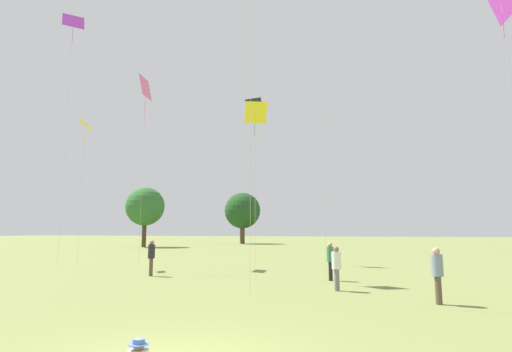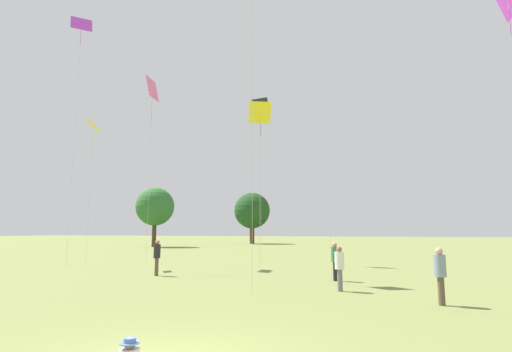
{
  "view_description": "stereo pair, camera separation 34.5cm",
  "coord_description": "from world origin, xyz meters",
  "px_view_note": "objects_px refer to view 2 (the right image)",
  "views": [
    {
      "loc": [
        3.26,
        -5.97,
        2.2
      ],
      "look_at": [
        -0.09,
        5.38,
        3.82
      ],
      "focal_mm": 28.0,
      "sensor_mm": 36.0,
      "label": 1
    },
    {
      "loc": [
        3.59,
        -5.87,
        2.2
      ],
      "look_at": [
        -0.09,
        5.38,
        3.82
      ],
      "focal_mm": 28.0,
      "sensor_mm": 36.0,
      "label": 2
    }
  ],
  "objects_px": {
    "kite_5": "(152,92)",
    "kite_9": "(508,3)",
    "kite_3": "(93,130)",
    "kite_1": "(81,30)",
    "distant_tree_0": "(252,211)",
    "person_standing_0": "(339,264)",
    "person_standing_1": "(335,258)",
    "distant_tree_2": "(155,207)",
    "person_standing_4": "(440,271)",
    "kite_4": "(260,116)",
    "person_standing_2": "(157,254)",
    "kite_8": "(261,110)"
  },
  "relations": [
    {
      "from": "person_standing_2",
      "to": "kite_9",
      "type": "height_order",
      "value": "kite_9"
    },
    {
      "from": "kite_3",
      "to": "distant_tree_0",
      "type": "height_order",
      "value": "kite_3"
    },
    {
      "from": "kite_8",
      "to": "kite_9",
      "type": "height_order",
      "value": "kite_9"
    },
    {
      "from": "distant_tree_0",
      "to": "kite_9",
      "type": "bearing_deg",
      "value": -60.89
    },
    {
      "from": "person_standing_2",
      "to": "kite_9",
      "type": "relative_size",
      "value": 0.15
    },
    {
      "from": "kite_9",
      "to": "distant_tree_0",
      "type": "distance_m",
      "value": 55.53
    },
    {
      "from": "person_standing_2",
      "to": "distant_tree_2",
      "type": "xyz_separation_m",
      "value": [
        -19.49,
        30.46,
        4.43
      ]
    },
    {
      "from": "kite_5",
      "to": "distant_tree_0",
      "type": "distance_m",
      "value": 43.37
    },
    {
      "from": "kite_1",
      "to": "kite_3",
      "type": "bearing_deg",
      "value": 1.01
    },
    {
      "from": "person_standing_0",
      "to": "kite_4",
      "type": "xyz_separation_m",
      "value": [
        -3.8,
        2.27,
        6.64
      ]
    },
    {
      "from": "kite_3",
      "to": "kite_9",
      "type": "height_order",
      "value": "kite_9"
    },
    {
      "from": "person_standing_0",
      "to": "kite_5",
      "type": "xyz_separation_m",
      "value": [
        -13.19,
        7.52,
        10.69
      ]
    },
    {
      "from": "person_standing_0",
      "to": "person_standing_4",
      "type": "height_order",
      "value": "person_standing_4"
    },
    {
      "from": "kite_9",
      "to": "kite_1",
      "type": "bearing_deg",
      "value": 118.32
    },
    {
      "from": "kite_1",
      "to": "distant_tree_2",
      "type": "relative_size",
      "value": 2.05
    },
    {
      "from": "person_standing_2",
      "to": "distant_tree_2",
      "type": "bearing_deg",
      "value": -76.37
    },
    {
      "from": "kite_5",
      "to": "kite_9",
      "type": "relative_size",
      "value": 1.06
    },
    {
      "from": "person_standing_0",
      "to": "kite_9",
      "type": "height_order",
      "value": "kite_9"
    },
    {
      "from": "person_standing_2",
      "to": "kite_5",
      "type": "height_order",
      "value": "kite_5"
    },
    {
      "from": "kite_1",
      "to": "kite_3",
      "type": "relative_size",
      "value": 1.81
    },
    {
      "from": "distant_tree_0",
      "to": "distant_tree_2",
      "type": "height_order",
      "value": "distant_tree_0"
    },
    {
      "from": "kite_1",
      "to": "distant_tree_0",
      "type": "xyz_separation_m",
      "value": [
        -2.84,
        44.64,
        -10.13
      ]
    },
    {
      "from": "person_standing_1",
      "to": "distant_tree_0",
      "type": "bearing_deg",
      "value": 89.69
    },
    {
      "from": "person_standing_1",
      "to": "kite_1",
      "type": "xyz_separation_m",
      "value": [
        -16.91,
        2.26,
        14.71
      ]
    },
    {
      "from": "kite_8",
      "to": "distant_tree_0",
      "type": "height_order",
      "value": "kite_8"
    },
    {
      "from": "person_standing_0",
      "to": "person_standing_4",
      "type": "relative_size",
      "value": 0.96
    },
    {
      "from": "person_standing_2",
      "to": "kite_8",
      "type": "height_order",
      "value": "kite_8"
    },
    {
      "from": "person_standing_1",
      "to": "kite_8",
      "type": "distance_m",
      "value": 14.39
    },
    {
      "from": "person_standing_0",
      "to": "kite_3",
      "type": "distance_m",
      "value": 18.54
    },
    {
      "from": "person_standing_0",
      "to": "kite_9",
      "type": "relative_size",
      "value": 0.14
    },
    {
      "from": "person_standing_2",
      "to": "kite_3",
      "type": "xyz_separation_m",
      "value": [
        -6.85,
        2.95,
        7.6
      ]
    },
    {
      "from": "person_standing_1",
      "to": "kite_4",
      "type": "xyz_separation_m",
      "value": [
        -3.26,
        -0.71,
        6.58
      ]
    },
    {
      "from": "kite_5",
      "to": "kite_9",
      "type": "height_order",
      "value": "kite_5"
    },
    {
      "from": "kite_5",
      "to": "distant_tree_2",
      "type": "height_order",
      "value": "kite_5"
    },
    {
      "from": "person_standing_0",
      "to": "kite_3",
      "type": "bearing_deg",
      "value": -20.19
    },
    {
      "from": "kite_4",
      "to": "kite_8",
      "type": "bearing_deg",
      "value": -51.15
    },
    {
      "from": "kite_4",
      "to": "kite_8",
      "type": "distance_m",
      "value": 10.21
    },
    {
      "from": "kite_3",
      "to": "kite_9",
      "type": "xyz_separation_m",
      "value": [
        22.62,
        -3.69,
        2.37
      ]
    },
    {
      "from": "kite_9",
      "to": "person_standing_1",
      "type": "bearing_deg",
      "value": 115.93
    },
    {
      "from": "person_standing_4",
      "to": "person_standing_0",
      "type": "bearing_deg",
      "value": 10.42
    },
    {
      "from": "person_standing_1",
      "to": "person_standing_2",
      "type": "relative_size",
      "value": 0.97
    },
    {
      "from": "kite_1",
      "to": "distant_tree_0",
      "type": "relative_size",
      "value": 1.92
    },
    {
      "from": "kite_4",
      "to": "distant_tree_2",
      "type": "bearing_deg",
      "value": -29.1
    },
    {
      "from": "kite_8",
      "to": "person_standing_2",
      "type": "bearing_deg",
      "value": 128.22
    },
    {
      "from": "kite_3",
      "to": "kite_1",
      "type": "bearing_deg",
      "value": 100.74
    },
    {
      "from": "person_standing_0",
      "to": "kite_9",
      "type": "distance_m",
      "value": 12.13
    },
    {
      "from": "person_standing_0",
      "to": "person_standing_2",
      "type": "bearing_deg",
      "value": -16.2
    },
    {
      "from": "kite_9",
      "to": "distant_tree_2",
      "type": "relative_size",
      "value": 1.46
    },
    {
      "from": "person_standing_0",
      "to": "person_standing_4",
      "type": "distance_m",
      "value": 3.71
    },
    {
      "from": "person_standing_1",
      "to": "kite_4",
      "type": "height_order",
      "value": "kite_4"
    }
  ]
}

